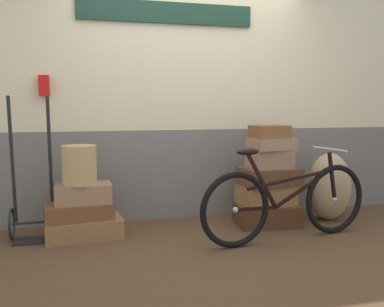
{
  "coord_description": "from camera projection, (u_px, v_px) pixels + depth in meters",
  "views": [
    {
      "loc": [
        -1.15,
        -3.79,
        1.24
      ],
      "look_at": [
        -0.13,
        0.16,
        0.78
      ],
      "focal_mm": 40.26,
      "sensor_mm": 36.0,
      "label": 1
    }
  ],
  "objects": [
    {
      "name": "suitcase_3",
      "position": [
        267.0,
        214.0,
        4.48
      ],
      "size": [
        0.66,
        0.5,
        0.22
      ],
      "primitive_type": "cube",
      "rotation": [
        0.0,
        0.0,
        -0.08
      ],
      "color": "#4C2D19",
      "rests_on": "ground"
    },
    {
      "name": "suitcase_7",
      "position": [
        272.0,
        144.0,
        4.39
      ],
      "size": [
        0.47,
        0.37,
        0.12
      ],
      "primitive_type": "cube",
      "rotation": [
        0.0,
        0.0,
        0.12
      ],
      "color": "#937051",
      "rests_on": "suitcase_6"
    },
    {
      "name": "suitcase_4",
      "position": [
        266.0,
        195.0,
        4.48
      ],
      "size": [
        0.56,
        0.42,
        0.19
      ],
      "primitive_type": "cube",
      "rotation": [
        0.0,
        0.0,
        0.05
      ],
      "color": "olive",
      "rests_on": "suitcase_3"
    },
    {
      "name": "suitcase_5",
      "position": [
        269.0,
        176.0,
        4.48
      ],
      "size": [
        0.62,
        0.48,
        0.19
      ],
      "primitive_type": "cube",
      "rotation": [
        0.0,
        0.0,
        0.09
      ],
      "color": "brown",
      "rests_on": "suitcase_4"
    },
    {
      "name": "luggage_trolley",
      "position": [
        33.0,
        207.0,
        4.0
      ],
      "size": [
        0.41,
        0.37,
        1.33
      ],
      "color": "black",
      "rests_on": "ground"
    },
    {
      "name": "suitcase_0",
      "position": [
        84.0,
        228.0,
        4.04
      ],
      "size": [
        0.73,
        0.44,
        0.18
      ],
      "primitive_type": "cube",
      "rotation": [
        0.0,
        0.0,
        0.08
      ],
      "color": "olive",
      "rests_on": "ground"
    },
    {
      "name": "ground",
      "position": [
        209.0,
        240.0,
        4.08
      ],
      "size": [
        9.21,
        5.2,
        0.06
      ],
      "primitive_type": "cube",
      "color": "#513823"
    },
    {
      "name": "station_building",
      "position": [
        188.0,
        99.0,
        4.75
      ],
      "size": [
        7.21,
        0.74,
        2.62
      ],
      "color": "slate",
      "rests_on": "ground"
    },
    {
      "name": "wicker_basket",
      "position": [
        79.0,
        165.0,
        3.95
      ],
      "size": [
        0.31,
        0.31,
        0.36
      ],
      "primitive_type": "cylinder",
      "color": "tan",
      "rests_on": "suitcase_2"
    },
    {
      "name": "burlap_sack",
      "position": [
        329.0,
        187.0,
        4.66
      ],
      "size": [
        0.48,
        0.41,
        0.73
      ],
      "primitive_type": "ellipsoid",
      "color": "tan",
      "rests_on": "ground"
    },
    {
      "name": "suitcase_2",
      "position": [
        84.0,
        193.0,
        4.01
      ],
      "size": [
        0.51,
        0.3,
        0.18
      ],
      "primitive_type": "cube",
      "rotation": [
        0.0,
        0.0,
        0.0
      ],
      "color": "#937051",
      "rests_on": "suitcase_1"
    },
    {
      "name": "suitcase_6",
      "position": [
        269.0,
        159.0,
        4.42
      ],
      "size": [
        0.43,
        0.32,
        0.19
      ],
      "primitive_type": "cube",
      "rotation": [
        0.0,
        0.0,
        -0.0
      ],
      "color": "#937051",
      "rests_on": "suitcase_5"
    },
    {
      "name": "suitcase_1",
      "position": [
        79.0,
        211.0,
        4.03
      ],
      "size": [
        0.65,
        0.44,
        0.15
      ],
      "primitive_type": "cube",
      "rotation": [
        0.0,
        0.0,
        0.12
      ],
      "color": "brown",
      "rests_on": "suitcase_0"
    },
    {
      "name": "suitcase_8",
      "position": [
        270.0,
        132.0,
        4.37
      ],
      "size": [
        0.38,
        0.3,
        0.13
      ],
      "primitive_type": "cube",
      "rotation": [
        0.0,
        0.0,
        0.09
      ],
      "color": "brown",
      "rests_on": "suitcase_7"
    },
    {
      "name": "bicycle",
      "position": [
        287.0,
        202.0,
        3.95
      ],
      "size": [
        1.76,
        0.46,
        0.87
      ],
      "color": "black",
      "rests_on": "ground"
    }
  ]
}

